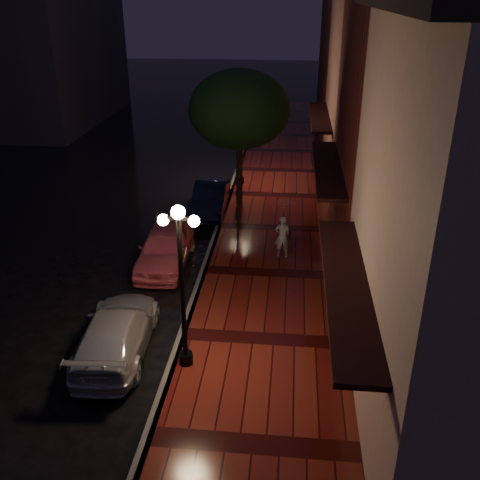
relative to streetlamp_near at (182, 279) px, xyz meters
The scene contains 14 objects.
ground 5.65m from the streetlamp_near, 94.00° to the left, with size 120.00×120.00×0.00m, color black.
sidewalk 5.91m from the streetlamp_near, 69.19° to the left, with size 4.50×60.00×0.15m, color #470F0C.
curb 5.61m from the streetlamp_near, 94.00° to the left, with size 0.25×60.00×0.15m, color #595451.
storefront_mid 10.08m from the streetlamp_near, 46.47° to the left, with size 5.00×8.00×11.00m, color #511914.
storefront_far 16.52m from the streetlamp_near, 66.09° to the left, with size 5.00×8.00×9.00m, color #8C5951.
storefront_extra 25.98m from the streetlamp_near, 75.10° to the left, with size 5.00×12.00×10.00m, color #511914.
streetlamp_near is the anchor object (origin of this frame).
streetlamp_far 14.00m from the streetlamp_near, 90.00° to the left, with size 0.96×0.36×4.31m.
street_tree 11.12m from the streetlamp_near, 88.65° to the left, with size 4.16×4.16×5.80m.
pink_car 6.07m from the streetlamp_near, 107.94° to the left, with size 1.63×4.05×1.38m, color #F06271.
navy_car 10.77m from the streetlamp_near, 95.15° to the left, with size 1.37×3.93×1.29m, color black.
silver_car 2.81m from the streetlamp_near, 165.86° to the left, with size 1.72×4.24×1.23m, color #A6A5AC.
woman_with_umbrella 6.72m from the streetlamp_near, 70.09° to the left, with size 0.89×0.91×2.15m.
parking_meter 6.72m from the streetlamp_near, 84.29° to the left, with size 0.17×0.15×1.48m.
Camera 1 is at (2.82, -15.79, 8.80)m, focal length 40.00 mm.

